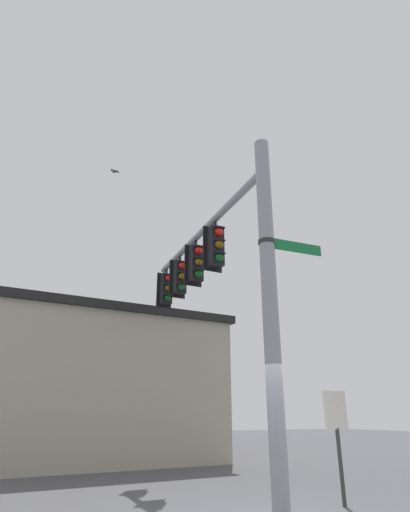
# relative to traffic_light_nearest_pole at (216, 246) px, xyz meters

# --- Properties ---
(signal_pole) EXTENTS (0.30, 0.30, 7.20)m
(signal_pole) POSITION_rel_traffic_light_nearest_pole_xyz_m (0.23, 2.46, -2.09)
(signal_pole) COLOR gray
(signal_pole) RESTS_ON ground
(mast_arm) EXTENTS (0.85, 7.04, 0.19)m
(mast_arm) POSITION_rel_traffic_light_nearest_pole_xyz_m (-0.10, -1.05, 0.79)
(mast_arm) COLOR gray
(traffic_light_nearest_pole) EXTENTS (0.54, 0.49, 1.31)m
(traffic_light_nearest_pole) POSITION_rel_traffic_light_nearest_pole_xyz_m (0.00, 0.00, 0.00)
(traffic_light_nearest_pole) COLOR black
(traffic_light_mid_inner) EXTENTS (0.54, 0.49, 1.31)m
(traffic_light_mid_inner) POSITION_rel_traffic_light_nearest_pole_xyz_m (-0.13, -1.39, 0.00)
(traffic_light_mid_inner) COLOR black
(traffic_light_mid_outer) EXTENTS (0.54, 0.49, 1.31)m
(traffic_light_mid_outer) POSITION_rel_traffic_light_nearest_pole_xyz_m (-0.26, -2.78, 0.00)
(traffic_light_mid_outer) COLOR black
(traffic_light_arm_end) EXTENTS (0.54, 0.49, 1.31)m
(traffic_light_arm_end) POSITION_rel_traffic_light_nearest_pole_xyz_m (-0.39, -4.17, 0.00)
(traffic_light_arm_end) COLOR black
(street_name_sign) EXTENTS (1.46, 0.34, 0.22)m
(street_name_sign) POSITION_rel_traffic_light_nearest_pole_xyz_m (-0.10, 2.49, -0.83)
(street_name_sign) COLOR #147238
(bird_flying) EXTENTS (0.37, 0.26, 0.12)m
(bird_flying) POSITION_rel_traffic_light_nearest_pole_xyz_m (1.68, -4.25, 4.07)
(bird_flying) COLOR #4C4742
(storefront_building) EXTENTS (9.14, 8.83, 5.40)m
(storefront_building) POSITION_rel_traffic_light_nearest_pole_xyz_m (0.56, -9.45, -2.98)
(storefront_building) COLOR #A89E89
(storefront_building) RESTS_ON ground
(historical_marker) EXTENTS (0.60, 0.08, 2.13)m
(historical_marker) POSITION_rel_traffic_light_nearest_pole_xyz_m (-1.81, 1.75, -4.29)
(historical_marker) COLOR #333333
(historical_marker) RESTS_ON ground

